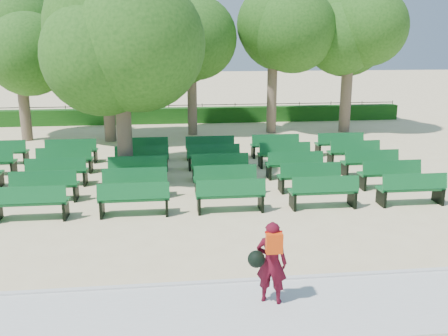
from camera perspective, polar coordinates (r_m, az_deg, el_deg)
The scene contains 9 objects.
ground at distance 16.29m, azimuth -2.22°, elevation -2.91°, with size 120.00×120.00×0.00m, color beige.
paving at distance 9.52m, azimuth 1.46°, elevation -16.23°, with size 30.00×2.20×0.06m, color silver.
curb at distance 10.51m, azimuth 0.55°, elevation -12.94°, with size 30.00×0.12×0.10m, color silver.
hedge at distance 29.84m, azimuth -4.37°, elevation 6.03°, with size 26.00×0.70×0.90m, color #174A13.
fence at distance 30.31m, azimuth -4.39°, elevation 5.30°, with size 26.00×0.10×1.02m, color black, non-canonical shape.
tree_line at distance 25.98m, azimuth -3.97°, elevation 3.73°, with size 21.80×6.80×7.04m, color #285C18, non-canonical shape.
bench_array at distance 17.66m, azimuth -5.14°, elevation -1.21°, with size 2.04×0.76×1.26m.
tree_among at distance 17.24m, azimuth -11.82°, elevation 13.48°, with size 4.99×4.99×6.92m.
person at distance 9.47m, azimuth 5.33°, elevation -10.58°, with size 0.81×0.58×1.61m.
Camera 1 is at (-1.18, -15.48, 4.92)m, focal length 40.00 mm.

